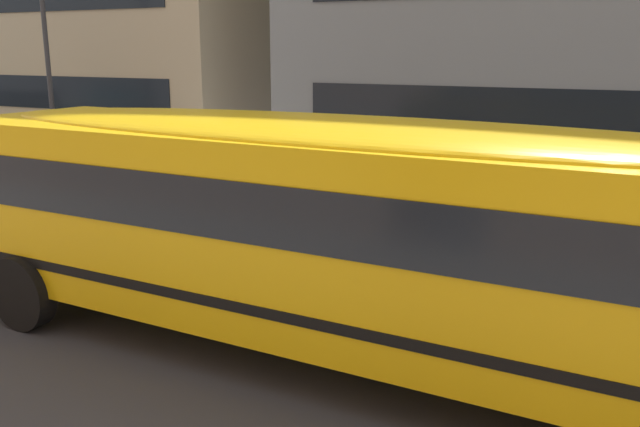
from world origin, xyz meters
TOP-DOWN VIEW (x-y plane):
  - ground_plane at (0.00, 0.00)m, footprint 400.00×400.00m
  - sidewalk_far at (0.00, 7.05)m, footprint 120.00×3.00m
  - lane_centreline at (0.00, 0.00)m, footprint 110.00×0.16m
  - school_bus at (2.75, -1.69)m, footprint 12.04×3.02m
  - parked_car_grey_by_entrance at (-7.48, 4.36)m, footprint 3.97×2.01m
  - street_lamp at (-10.45, 6.35)m, footprint 0.44×0.44m

SIDE VIEW (x-z plane):
  - ground_plane at x=0.00m, z-range 0.00..0.00m
  - lane_centreline at x=0.00m, z-range 0.00..0.01m
  - sidewalk_far at x=0.00m, z-range 0.00..0.01m
  - parked_car_grey_by_entrance at x=-7.48m, z-range 0.02..1.66m
  - school_bus at x=2.75m, z-range 0.25..2.93m
  - street_lamp at x=-10.45m, z-range 0.91..7.71m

